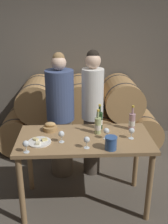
# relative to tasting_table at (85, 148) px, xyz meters

# --- Properties ---
(ground_plane) EXTENTS (10.00, 10.00, 0.00)m
(ground_plane) POSITION_rel_tasting_table_xyz_m (0.00, 0.00, -0.77)
(ground_plane) COLOR #564F44
(stone_wall_back) EXTENTS (10.00, 0.12, 3.20)m
(stone_wall_back) POSITION_rel_tasting_table_xyz_m (0.00, 2.05, 0.83)
(stone_wall_back) COLOR #60594F
(stone_wall_back) RESTS_ON ground_plane
(barrel_stack) EXTENTS (2.69, 0.86, 1.20)m
(barrel_stack) POSITION_rel_tasting_table_xyz_m (-0.00, 1.50, -0.21)
(barrel_stack) COLOR tan
(barrel_stack) RESTS_ON ground_plane
(tasting_table) EXTENTS (1.50, 0.73, 0.89)m
(tasting_table) POSITION_rel_tasting_table_xyz_m (0.00, 0.00, 0.00)
(tasting_table) COLOR #99754C
(tasting_table) RESTS_ON ground_plane
(person_left) EXTENTS (0.37, 0.37, 1.74)m
(person_left) POSITION_rel_tasting_table_xyz_m (-0.29, 0.67, 0.11)
(person_left) COLOR #756651
(person_left) RESTS_ON ground_plane
(person_right) EXTENTS (0.29, 0.29, 1.77)m
(person_right) POSITION_rel_tasting_table_xyz_m (0.14, 0.67, 0.16)
(person_right) COLOR #4C4238
(person_right) RESTS_ON ground_plane
(wine_bottle_red) EXTENTS (0.08, 0.08, 0.31)m
(wine_bottle_red) POSITION_rel_tasting_table_xyz_m (0.19, 0.24, 0.23)
(wine_bottle_red) COLOR #193819
(wine_bottle_red) RESTS_ON tasting_table
(wine_bottle_white) EXTENTS (0.08, 0.08, 0.29)m
(wine_bottle_white) POSITION_rel_tasting_table_xyz_m (0.16, 0.10, 0.23)
(wine_bottle_white) COLOR #ADBC7F
(wine_bottle_white) RESTS_ON tasting_table
(wine_bottle_rose) EXTENTS (0.08, 0.08, 0.30)m
(wine_bottle_rose) POSITION_rel_tasting_table_xyz_m (0.57, 0.19, 0.23)
(wine_bottle_rose) COLOR #BC8E93
(wine_bottle_rose) RESTS_ON tasting_table
(blue_crock) EXTENTS (0.13, 0.13, 0.14)m
(blue_crock) POSITION_rel_tasting_table_xyz_m (0.25, -0.27, 0.20)
(blue_crock) COLOR #335693
(blue_crock) RESTS_ON tasting_table
(bread_basket) EXTENTS (0.17, 0.17, 0.11)m
(bread_basket) POSITION_rel_tasting_table_xyz_m (-0.40, 0.21, 0.17)
(bread_basket) COLOR #A87F4C
(bread_basket) RESTS_ON tasting_table
(cheese_plate) EXTENTS (0.25, 0.25, 0.04)m
(cheese_plate) POSITION_rel_tasting_table_xyz_m (-0.49, -0.10, 0.14)
(cheese_plate) COLOR white
(cheese_plate) RESTS_ON tasting_table
(wine_glass_far_left) EXTENTS (0.07, 0.07, 0.13)m
(wine_glass_far_left) POSITION_rel_tasting_table_xyz_m (-0.60, -0.30, 0.22)
(wine_glass_far_left) COLOR white
(wine_glass_far_left) RESTS_ON tasting_table
(wine_glass_left) EXTENTS (0.07, 0.07, 0.13)m
(wine_glass_left) POSITION_rel_tasting_table_xyz_m (-0.25, -0.09, 0.22)
(wine_glass_left) COLOR white
(wine_glass_left) RESTS_ON tasting_table
(wine_glass_center) EXTENTS (0.07, 0.07, 0.13)m
(wine_glass_center) POSITION_rel_tasting_table_xyz_m (0.01, -0.24, 0.22)
(wine_glass_center) COLOR white
(wine_glass_center) RESTS_ON tasting_table
(wine_glass_right) EXTENTS (0.07, 0.07, 0.13)m
(wine_glass_right) POSITION_rel_tasting_table_xyz_m (0.24, -0.04, 0.22)
(wine_glass_right) COLOR white
(wine_glass_right) RESTS_ON tasting_table
(wine_glass_far_right) EXTENTS (0.07, 0.07, 0.13)m
(wine_glass_far_right) POSITION_rel_tasting_table_xyz_m (0.51, -0.05, 0.22)
(wine_glass_far_right) COLOR white
(wine_glass_far_right) RESTS_ON tasting_table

